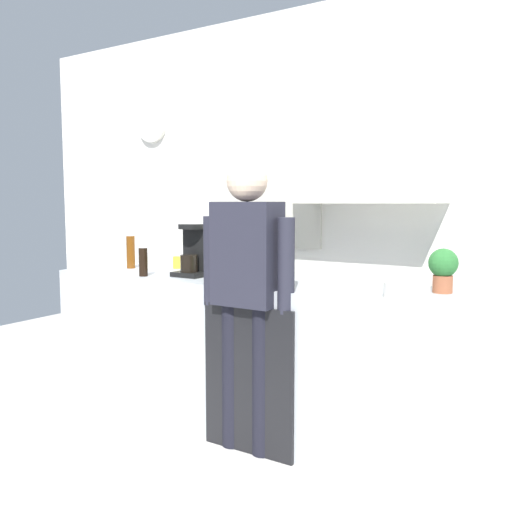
% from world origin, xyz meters
% --- Properties ---
extents(ground_plane, '(8.00, 8.00, 0.00)m').
position_xyz_m(ground_plane, '(0.00, 0.00, 0.00)').
color(ground_plane, silver).
extents(kitchen_counter, '(3.07, 0.64, 0.91)m').
position_xyz_m(kitchen_counter, '(0.00, 0.30, 0.46)').
color(kitchen_counter, '#B2B7BC').
rests_on(kitchen_counter, ground_plane).
extents(dishwasher_panel, '(0.56, 0.02, 0.82)m').
position_xyz_m(dishwasher_panel, '(0.02, -0.03, 0.41)').
color(dishwasher_panel, black).
rests_on(dishwasher_panel, ground_plane).
extents(back_wall_assembly, '(4.67, 0.42, 2.60)m').
position_xyz_m(back_wall_assembly, '(0.05, 0.70, 1.36)').
color(back_wall_assembly, white).
rests_on(back_wall_assembly, ground_plane).
extents(coffee_maker, '(0.20, 0.20, 0.33)m').
position_xyz_m(coffee_maker, '(-0.56, 0.26, 1.06)').
color(coffee_maker, black).
rests_on(coffee_maker, kitchen_counter).
extents(bottle_dark_sauce, '(0.06, 0.06, 0.18)m').
position_xyz_m(bottle_dark_sauce, '(-0.83, 0.06, 1.00)').
color(bottle_dark_sauce, black).
rests_on(bottle_dark_sauce, kitchen_counter).
extents(bottle_amber_beer, '(0.06, 0.06, 0.23)m').
position_xyz_m(bottle_amber_beer, '(-1.20, 0.33, 1.03)').
color(bottle_amber_beer, brown).
rests_on(bottle_amber_beer, kitchen_counter).
extents(bottle_clear_soda, '(0.09, 0.09, 0.28)m').
position_xyz_m(bottle_clear_soda, '(-0.28, 0.18, 1.05)').
color(bottle_clear_soda, '#2D8C33').
rests_on(bottle_clear_soda, kitchen_counter).
extents(cup_yellow_cup, '(0.07, 0.07, 0.08)m').
position_xyz_m(cup_yellow_cup, '(-0.90, 0.49, 0.95)').
color(cup_yellow_cup, yellow).
rests_on(cup_yellow_cup, kitchen_counter).
extents(cup_terracotta_mug, '(0.08, 0.08, 0.09)m').
position_xyz_m(cup_terracotta_mug, '(-0.08, 0.20, 0.96)').
color(cup_terracotta_mug, '#B26647').
rests_on(cup_terracotta_mug, kitchen_counter).
extents(mixing_bowl, '(0.22, 0.22, 0.08)m').
position_xyz_m(mixing_bowl, '(0.83, 0.15, 0.95)').
color(mixing_bowl, white).
rests_on(mixing_bowl, kitchen_counter).
extents(potted_plant, '(0.15, 0.15, 0.23)m').
position_xyz_m(potted_plant, '(0.94, 0.41, 1.04)').
color(potted_plant, '#9E5638').
rests_on(potted_plant, kitchen_counter).
extents(person_at_sink, '(0.57, 0.22, 1.60)m').
position_xyz_m(person_at_sink, '(0.00, 0.00, 0.95)').
color(person_at_sink, black).
rests_on(person_at_sink, ground_plane).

